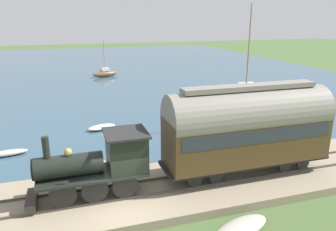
# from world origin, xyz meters

# --- Properties ---
(ground_plane) EXTENTS (200.00, 200.00, 0.00)m
(ground_plane) POSITION_xyz_m (0.00, 0.00, 0.00)
(ground_plane) COLOR #476033
(harbor_water) EXTENTS (80.00, 80.00, 0.01)m
(harbor_water) POSITION_xyz_m (44.45, 0.00, 0.00)
(harbor_water) COLOR #38566B
(harbor_water) RESTS_ON ground
(rail_embankment) EXTENTS (5.48, 56.00, 0.55)m
(rail_embankment) POSITION_xyz_m (1.41, 0.00, 0.22)
(rail_embankment) COLOR gray
(rail_embankment) RESTS_ON ground
(steam_locomotive) EXTENTS (2.05, 5.54, 3.09)m
(steam_locomotive) POSITION_xyz_m (1.41, 0.72, 2.22)
(steam_locomotive) COLOR black
(steam_locomotive) RESTS_ON rail_embankment
(passenger_coach) EXTENTS (2.58, 9.02, 4.76)m
(passenger_coach) POSITION_xyz_m (1.41, -6.78, 3.13)
(passenger_coach) COLOR black
(passenger_coach) RESTS_ON rail_embankment
(sailboat_brown) EXTENTS (2.14, 4.05, 5.35)m
(sailboat_brown) POSITION_xyz_m (36.08, -3.64, 0.53)
(sailboat_brown) COLOR brown
(sailboat_brown) RESTS_ON harbor_water
(sailboat_gray) EXTENTS (2.14, 3.83, 9.46)m
(sailboat_gray) POSITION_xyz_m (8.80, -11.01, 0.79)
(sailboat_gray) COLOR gray
(sailboat_gray) RESTS_ON harbor_water
(sailboat_teal) EXTENTS (2.04, 6.17, 6.94)m
(sailboat_teal) POSITION_xyz_m (18.21, -16.78, 0.68)
(sailboat_teal) COLOR #1E707A
(sailboat_teal) RESTS_ON harbor_water
(rowboat_off_pier) EXTENTS (2.44, 2.19, 0.44)m
(rowboat_off_pier) POSITION_xyz_m (5.81, 0.86, 0.23)
(rowboat_off_pier) COLOR beige
(rowboat_off_pier) RESTS_ON harbor_water
(rowboat_mid_harbor) EXTENTS (1.00, 2.46, 0.35)m
(rowboat_mid_harbor) POSITION_xyz_m (8.90, 5.95, 0.19)
(rowboat_mid_harbor) COLOR #B7B2A3
(rowboat_mid_harbor) RESTS_ON harbor_water
(rowboat_far_out) EXTENTS (1.61, 2.44, 0.37)m
(rowboat_far_out) POSITION_xyz_m (12.26, -0.38, 0.19)
(rowboat_far_out) COLOR beige
(rowboat_far_out) RESTS_ON harbor_water
(beached_dinghy) EXTENTS (1.88, 3.00, 0.44)m
(beached_dinghy) POSITION_xyz_m (-2.54, -4.37, 0.22)
(beached_dinghy) COLOR #B7B2A3
(beached_dinghy) RESTS_ON ground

